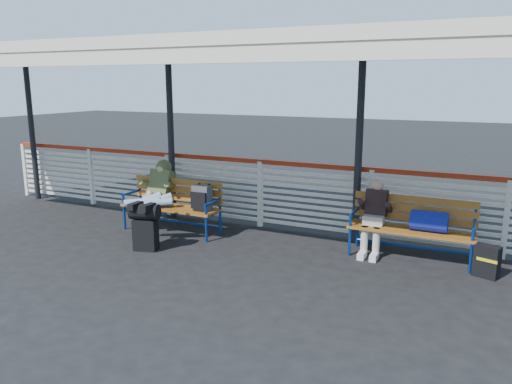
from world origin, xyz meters
The scene contains 9 objects.
ground centered at (0.00, 0.00, 0.00)m, with size 60.00×60.00×0.00m, color black.
fence centered at (0.00, 1.90, 0.66)m, with size 12.08×0.08×1.24m.
canopy centered at (0.00, 0.87, 3.04)m, with size 12.60×3.60×3.16m.
luggage_stack centered at (-1.06, -0.07, 0.41)m, with size 0.50×0.36×0.75m.
bench_left centered at (-1.09, 0.97, 0.58)m, with size 1.80×0.56×0.92m.
bench_right centered at (2.84, 1.32, 0.58)m, with size 1.80×0.56×0.92m.
traveler_man centered at (-1.41, 0.62, 0.68)m, with size 0.94×1.64×0.77m.
companion_person centered at (2.19, 1.31, 0.60)m, with size 0.32×0.66×1.15m.
suitcase_side centered at (3.79, 1.01, 0.22)m, with size 0.36×0.28×0.44m.
Camera 1 is at (3.71, -6.07, 2.59)m, focal length 35.00 mm.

